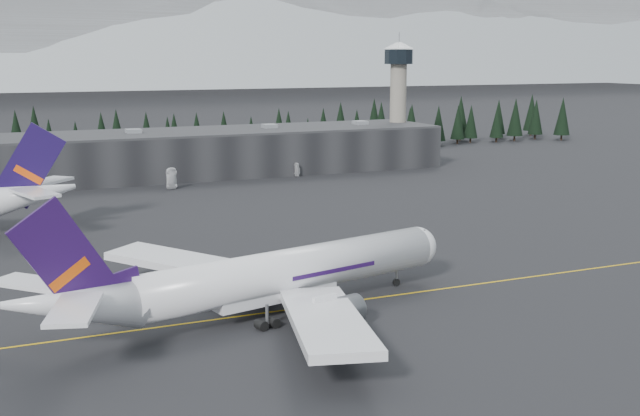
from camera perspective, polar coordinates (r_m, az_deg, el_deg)
name	(u,v)px	position (r m, az deg, el deg)	size (l,w,h in m)	color
ground	(376,293)	(115.98, 4.01, -6.07)	(1400.00, 1400.00, 0.00)	black
taxiline	(383,297)	(114.29, 4.48, -6.32)	(400.00, 0.40, 0.02)	gold
terminal	(170,154)	(230.66, -10.61, 3.80)	(160.00, 30.00, 12.60)	black
control_tower	(398,88)	(259.53, 5.59, 8.48)	(10.00, 10.00, 37.70)	gray
treeline	(143,138)	(266.49, -12.47, 4.91)	(360.00, 20.00, 15.00)	black
mountain_ridge	(8,83)	(1099.79, -21.32, 8.29)	(4400.00, 900.00, 420.00)	white
jet_main	(257,278)	(104.17, -4.54, -5.01)	(62.73, 57.27, 18.71)	white
gse_vehicle_a	(172,186)	(208.34, -10.51, 1.54)	(2.59, 5.61, 1.56)	white
gse_vehicle_b	(298,174)	(226.32, -1.61, 2.41)	(1.61, 4.00, 1.36)	silver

